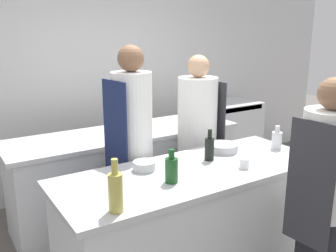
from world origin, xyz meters
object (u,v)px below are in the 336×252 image
oven_range (223,136)px  chef_at_pass_far (133,153)px  bottle_vinegar (171,169)px  bottle_wine (116,191)px  chef_at_prep_near (322,204)px  bowl_mixing_large (223,148)px  bowl_prep_small (144,166)px  bottle_olive_oil (209,148)px  cup (244,163)px  bottle_cooking_oil (277,140)px  chef_at_stove (197,144)px

oven_range → chef_at_pass_far: 2.35m
bottle_vinegar → bottle_wine: bearing=-159.8°
chef_at_prep_near → bowl_mixing_large: (-0.03, 0.93, 0.13)m
chef_at_prep_near → bowl_prep_small: 1.22m
bottle_olive_oil → cup: bottle_olive_oil is taller
bottle_cooking_oil → bottle_vinegar: bearing=-173.8°
oven_range → bottle_cooking_oil: bearing=-117.9°
chef_at_pass_far → bowl_mixing_large: bearing=-131.2°
bottle_cooking_oil → bowl_mixing_large: bottle_cooking_oil is taller
bowl_mixing_large → chef_at_prep_near: bearing=-87.9°
bottle_cooking_oil → bowl_mixing_large: size_ratio=0.82×
bottle_cooking_oil → oven_range: bearing=62.1°
oven_range → bottle_wine: (-2.56, -2.05, 0.58)m
bottle_vinegar → chef_at_prep_near: bearing=-39.7°
oven_range → bottle_vinegar: bottle_vinegar is taller
bottle_olive_oil → cup: (0.11, -0.28, -0.06)m
chef_at_stove → bowl_prep_small: bearing=-60.4°
chef_at_prep_near → cup: (-0.16, 0.55, 0.14)m
bowl_prep_small → bottle_olive_oil: bearing=-8.7°
oven_range → bottle_olive_oil: bottle_olive_oil is taller
bottle_wine → bowl_prep_small: (0.44, 0.47, -0.09)m
chef_at_prep_near → bottle_olive_oil: 0.89m
oven_range → bottle_wine: size_ratio=3.04×
bottle_wine → bowl_prep_small: bottle_wine is taller
chef_at_pass_far → bottle_wine: chef_at_pass_far is taller
chef_at_stove → bottle_vinegar: size_ratio=7.34×
oven_range → bottle_olive_oil: (-1.59, -1.66, 0.56)m
bottle_vinegar → bowl_prep_small: (-0.05, 0.29, -0.06)m
chef_at_stove → bowl_mixing_large: bearing=-13.4°
chef_at_prep_near → bottle_wine: (-1.24, 0.44, 0.22)m
bowl_prep_small → oven_range: bearing=36.7°
bowl_mixing_large → bottle_wine: bearing=-157.8°
cup → bottle_wine: bearing=-174.2°
chef_at_prep_near → bottle_cooking_oil: 0.87m
oven_range → bowl_mixing_large: size_ratio=3.86×
cup → bowl_mixing_large: bearing=72.2°
bottle_olive_oil → bowl_mixing_large: (0.23, 0.10, -0.06)m
bottle_vinegar → bowl_mixing_large: (0.72, 0.31, -0.06)m
chef_at_prep_near → bottle_olive_oil: bearing=12.9°
oven_range → cup: 2.49m
bottle_vinegar → cup: bottle_vinegar is taller
chef_at_pass_far → bottle_wine: 1.06m
bottle_vinegar → bottle_cooking_oil: size_ratio=1.15×
chef_at_stove → bowl_mixing_large: 0.52m
bowl_prep_small → bottle_wine: bearing=-133.2°
chef_at_stove → bottle_olive_oil: size_ratio=6.90×
chef_at_stove → cup: size_ratio=22.60×
chef_at_pass_far → bottle_cooking_oil: size_ratio=8.96×
bottle_cooking_oil → chef_at_prep_near: bearing=-118.2°
chef_at_stove → bowl_prep_small: chef_at_stove is taller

